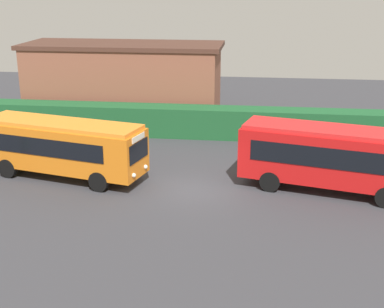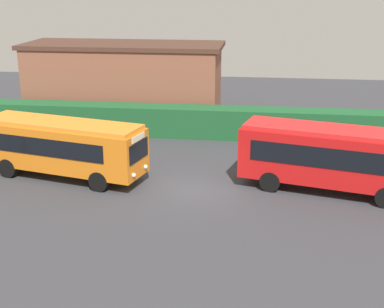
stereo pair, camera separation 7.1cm
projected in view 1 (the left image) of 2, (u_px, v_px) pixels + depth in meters
name	position (u px, v px, depth m)	size (l,w,h in m)	color
ground_plane	(194.00, 190.00, 25.88)	(64.00, 64.00, 0.00)	#38383D
bus_orange	(62.00, 145.00, 27.07)	(8.97, 4.32, 2.96)	orange
bus_red	(332.00, 155.00, 25.21)	(8.87, 4.37, 3.15)	red
person_center	(282.00, 151.00, 28.85)	(0.39, 0.48, 1.67)	silver
hedge_row	(212.00, 122.00, 34.41)	(44.00, 1.79, 1.93)	#1C552B
depot_building	(124.00, 81.00, 38.50)	(14.09, 5.41, 5.46)	brown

